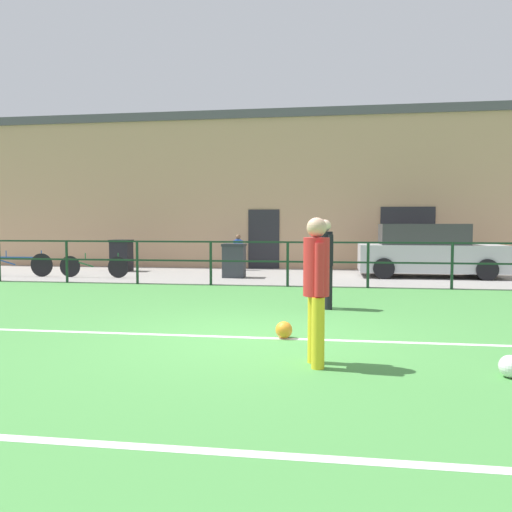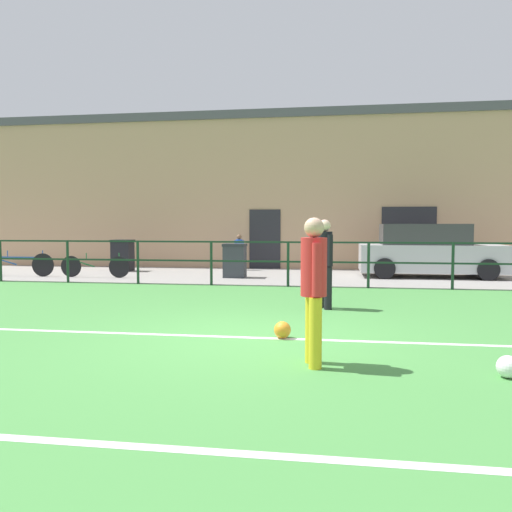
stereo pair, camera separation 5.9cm
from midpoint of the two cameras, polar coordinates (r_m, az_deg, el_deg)
ground at (r=7.24m, az=-0.49°, el=-9.20°), size 60.00×44.00×0.04m
field_line_touchline at (r=7.23m, az=-0.50°, el=-9.04°), size 36.00×0.11×0.00m
field_line_hash at (r=3.89m, az=-9.50°, el=-20.32°), size 36.00×0.11×0.00m
pavement_strip at (r=15.59m, az=4.50°, el=-2.26°), size 48.00×5.00×0.02m
perimeter_fence at (r=13.04m, az=3.71°, el=-0.13°), size 36.07×0.07×1.15m
clubhouse_facade at (r=19.24m, az=5.35°, el=7.16°), size 28.00×2.56×5.59m
player_goalkeeper at (r=9.66m, az=7.76°, el=-0.24°), size 0.32×0.39×1.67m
player_striker at (r=5.72m, az=6.71°, el=-2.89°), size 0.29×0.44×1.65m
soccer_ball_match at (r=7.18m, az=3.19°, el=-8.18°), size 0.24×0.24×0.24m
soccer_ball_spare at (r=5.98m, az=26.45°, el=-10.95°), size 0.23×0.23×0.23m
spectator_child at (r=17.51m, az=-1.79°, el=0.69°), size 0.32×0.21×1.22m
parked_car_red at (r=16.07m, az=18.71°, el=0.44°), size 4.12×1.78×1.57m
bicycle_parked_0 at (r=17.07m, az=-24.93°, el=-0.82°), size 2.39×0.04×0.78m
bicycle_parked_1 at (r=15.82m, az=-17.35°, el=-1.09°), size 2.13×0.04×0.73m
trash_bin_0 at (r=17.72m, az=-14.49°, el=0.08°), size 0.67×0.57×1.05m
trash_bin_1 at (r=15.09m, az=-2.26°, el=-0.49°), size 0.66×0.56×0.99m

